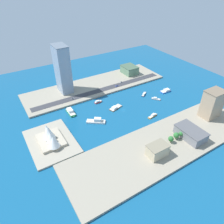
{
  "coord_description": "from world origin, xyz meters",
  "views": [
    {
      "loc": [
        -202.01,
        144.31,
        168.31
      ],
      "look_at": [
        1.02,
        18.7,
        2.28
      ],
      "focal_mm": 33.65,
      "sensor_mm": 36.0,
      "label": 1
    }
  ],
  "objects_px": {
    "hatchback_blue": "(117,86)",
    "traffic_light_waterfront": "(87,94)",
    "patrol_launch_navy": "(144,94)",
    "opera_landmark": "(50,137)",
    "tower_tall_glass": "(63,69)",
    "terminal_long_green": "(129,70)",
    "office_block_beige": "(157,150)",
    "water_taxi_orange": "(153,116)",
    "warehouse_low_gray": "(191,133)",
    "yacht_sleek_gray": "(156,99)",
    "tugboat_red": "(98,102)",
    "apartment_midrise_tan": "(212,104)",
    "barge_flat_brown": "(115,108)",
    "ferry_green_doubledeck": "(71,112)",
    "van_white": "(121,82)",
    "sedan_silver": "(73,99)",
    "catamaran_blue": "(166,91)",
    "ferry_white_commuter": "(96,121)"
  },
  "relations": [
    {
      "from": "ferry_green_doubledeck",
      "to": "terminal_long_green",
      "type": "relative_size",
      "value": 0.76
    },
    {
      "from": "patrol_launch_navy",
      "to": "tower_tall_glass",
      "type": "distance_m",
      "value": 132.31
    },
    {
      "from": "catamaran_blue",
      "to": "apartment_midrise_tan",
      "type": "distance_m",
      "value": 84.78
    },
    {
      "from": "water_taxi_orange",
      "to": "apartment_midrise_tan",
      "type": "distance_m",
      "value": 77.63
    },
    {
      "from": "warehouse_low_gray",
      "to": "opera_landmark",
      "type": "height_order",
      "value": "opera_landmark"
    },
    {
      "from": "patrol_launch_navy",
      "to": "warehouse_low_gray",
      "type": "bearing_deg",
      "value": 169.98
    },
    {
      "from": "hatchback_blue",
      "to": "traffic_light_waterfront",
      "type": "xyz_separation_m",
      "value": [
        -5.3,
        58.12,
        3.46
      ]
    },
    {
      "from": "sedan_silver",
      "to": "office_block_beige",
      "type": "bearing_deg",
      "value": -168.51
    },
    {
      "from": "barge_flat_brown",
      "to": "van_white",
      "type": "distance_m",
      "value": 77.57
    },
    {
      "from": "yacht_sleek_gray",
      "to": "patrol_launch_navy",
      "type": "relative_size",
      "value": 0.91
    },
    {
      "from": "ferry_white_commuter",
      "to": "ferry_green_doubledeck",
      "type": "relative_size",
      "value": 1.09
    },
    {
      "from": "water_taxi_orange",
      "to": "patrol_launch_navy",
      "type": "height_order",
      "value": "water_taxi_orange"
    },
    {
      "from": "sedan_silver",
      "to": "yacht_sleek_gray",
      "type": "bearing_deg",
      "value": -120.14
    },
    {
      "from": "apartment_midrise_tan",
      "to": "barge_flat_brown",
      "type": "bearing_deg",
      "value": 48.63
    },
    {
      "from": "patrol_launch_navy",
      "to": "opera_landmark",
      "type": "xyz_separation_m",
      "value": [
        -31.07,
        161.15,
        8.56
      ]
    },
    {
      "from": "tugboat_red",
      "to": "office_block_beige",
      "type": "bearing_deg",
      "value": -179.46
    },
    {
      "from": "yacht_sleek_gray",
      "to": "hatchback_blue",
      "type": "xyz_separation_m",
      "value": [
        63.82,
        30.05,
        2.2
      ]
    },
    {
      "from": "office_block_beige",
      "to": "tower_tall_glass",
      "type": "bearing_deg",
      "value": 9.29
    },
    {
      "from": "tower_tall_glass",
      "to": "terminal_long_green",
      "type": "height_order",
      "value": "tower_tall_glass"
    },
    {
      "from": "tower_tall_glass",
      "to": "warehouse_low_gray",
      "type": "xyz_separation_m",
      "value": [
        -184.16,
        -82.95,
        -31.04
      ]
    },
    {
      "from": "apartment_midrise_tan",
      "to": "hatchback_blue",
      "type": "bearing_deg",
      "value": 23.52
    },
    {
      "from": "apartment_midrise_tan",
      "to": "sedan_silver",
      "type": "relative_size",
      "value": 8.78
    },
    {
      "from": "terminal_long_green",
      "to": "sedan_silver",
      "type": "distance_m",
      "value": 132.36
    },
    {
      "from": "tower_tall_glass",
      "to": "traffic_light_waterfront",
      "type": "xyz_separation_m",
      "value": [
        -36.96,
        -20.89,
        -32.48
      ]
    },
    {
      "from": "yacht_sleek_gray",
      "to": "opera_landmark",
      "type": "height_order",
      "value": "opera_landmark"
    },
    {
      "from": "apartment_midrise_tan",
      "to": "warehouse_low_gray",
      "type": "height_order",
      "value": "apartment_midrise_tan"
    },
    {
      "from": "tugboat_red",
      "to": "sedan_silver",
      "type": "height_order",
      "value": "sedan_silver"
    },
    {
      "from": "ferry_green_doubledeck",
      "to": "apartment_midrise_tan",
      "type": "distance_m",
      "value": 189.26
    },
    {
      "from": "patrol_launch_navy",
      "to": "terminal_long_green",
      "type": "relative_size",
      "value": 0.49
    },
    {
      "from": "yacht_sleek_gray",
      "to": "terminal_long_green",
      "type": "relative_size",
      "value": 0.45
    },
    {
      "from": "hatchback_blue",
      "to": "opera_landmark",
      "type": "distance_m",
      "value": 156.65
    },
    {
      "from": "ferry_white_commuter",
      "to": "barge_flat_brown",
      "type": "xyz_separation_m",
      "value": [
        14.68,
        -38.59,
        -1.03
      ]
    },
    {
      "from": "terminal_long_green",
      "to": "van_white",
      "type": "distance_m",
      "value": 43.09
    },
    {
      "from": "barge_flat_brown",
      "to": "sedan_silver",
      "type": "xyz_separation_m",
      "value": [
        52.04,
        43.56,
        2.15
      ]
    },
    {
      "from": "terminal_long_green",
      "to": "tugboat_red",
      "type": "bearing_deg",
      "value": 120.21
    },
    {
      "from": "ferry_green_doubledeck",
      "to": "patrol_launch_navy",
      "type": "relative_size",
      "value": 1.54
    },
    {
      "from": "patrol_launch_navy",
      "to": "opera_landmark",
      "type": "height_order",
      "value": "opera_landmark"
    },
    {
      "from": "ferry_green_doubledeck",
      "to": "tower_tall_glass",
      "type": "relative_size",
      "value": 0.3
    },
    {
      "from": "water_taxi_orange",
      "to": "warehouse_low_gray",
      "type": "distance_m",
      "value": 57.97
    },
    {
      "from": "apartment_midrise_tan",
      "to": "hatchback_blue",
      "type": "xyz_separation_m",
      "value": [
        136.23,
        59.28,
        -18.14
      ]
    },
    {
      "from": "catamaran_blue",
      "to": "barge_flat_brown",
      "type": "bearing_deg",
      "value": 88.91
    },
    {
      "from": "barge_flat_brown",
      "to": "warehouse_low_gray",
      "type": "xyz_separation_m",
      "value": [
        -100.51,
        -40.33,
        7.05
      ]
    },
    {
      "from": "warehouse_low_gray",
      "to": "traffic_light_waterfront",
      "type": "bearing_deg",
      "value": 22.86
    },
    {
      "from": "catamaran_blue",
      "to": "van_white",
      "type": "height_order",
      "value": "van_white"
    },
    {
      "from": "patrol_launch_navy",
      "to": "apartment_midrise_tan",
      "type": "distance_m",
      "value": 101.98
    },
    {
      "from": "terminal_long_green",
      "to": "office_block_beige",
      "type": "bearing_deg",
      "value": 152.42
    },
    {
      "from": "warehouse_low_gray",
      "to": "van_white",
      "type": "xyz_separation_m",
      "value": [
        159.8,
        -9.64,
        -4.88
      ]
    },
    {
      "from": "ferry_white_commuter",
      "to": "opera_landmark",
      "type": "relative_size",
      "value": 0.65
    },
    {
      "from": "hatchback_blue",
      "to": "office_block_beige",
      "type": "bearing_deg",
      "value": 162.43
    },
    {
      "from": "ferry_white_commuter",
      "to": "yacht_sleek_gray",
      "type": "bearing_deg",
      "value": -88.44
    }
  ]
}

